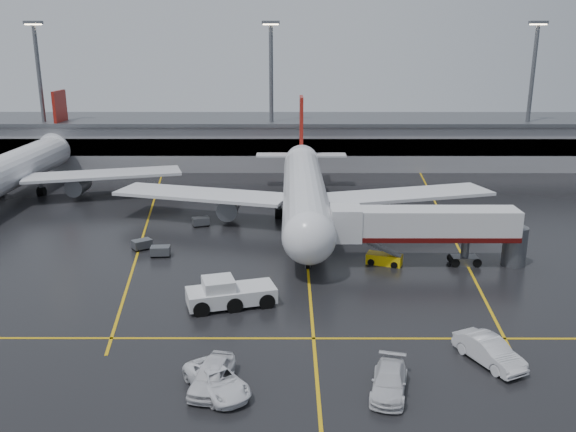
{
  "coord_description": "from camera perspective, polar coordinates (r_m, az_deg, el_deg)",
  "views": [
    {
      "loc": [
        -1.87,
        -63.24,
        21.67
      ],
      "look_at": [
        -2.0,
        -2.0,
        4.0
      ],
      "focal_mm": 37.21,
      "sensor_mm": 36.0,
      "label": 1
    }
  ],
  "objects": [
    {
      "name": "service_van_a",
      "position": [
        40.22,
        -6.81,
        -15.32
      ],
      "size": [
        5.33,
        6.13,
        1.57
      ],
      "primitive_type": "imported",
      "rotation": [
        0.0,
        0.0,
        0.6
      ],
      "color": "white",
      "rests_on": "ground"
    },
    {
      "name": "terminal",
      "position": [
        112.54,
        1.08,
        7.22
      ],
      "size": [
        122.0,
        19.0,
        8.6
      ],
      "color": "gray",
      "rests_on": "ground"
    },
    {
      "name": "jet_bridge",
      "position": [
        61.49,
        13.03,
        -1.1
      ],
      "size": [
        19.9,
        3.4,
        6.05
      ],
      "color": "silver",
      "rests_on": "ground"
    },
    {
      "name": "ground",
      "position": [
        66.88,
        1.72,
        -2.82
      ],
      "size": [
        220.0,
        220.0,
        0.0
      ],
      "primitive_type": "plane",
      "color": "black",
      "rests_on": "ground"
    },
    {
      "name": "service_van_b",
      "position": [
        40.39,
        9.65,
        -15.31
      ],
      "size": [
        3.36,
        5.7,
        1.55
      ],
      "primitive_type": "imported",
      "rotation": [
        0.0,
        0.0,
        -0.24
      ],
      "color": "silver",
      "rests_on": "ground"
    },
    {
      "name": "light_mast_right",
      "position": [
        113.5,
        22.22,
        11.3
      ],
      "size": [
        3.0,
        1.2,
        25.45
      ],
      "color": "#595B60",
      "rests_on": "ground"
    },
    {
      "name": "apron_line_centre",
      "position": [
        66.88,
        1.72,
        -2.81
      ],
      "size": [
        0.25,
        90.0,
        0.02
      ],
      "primitive_type": "cube",
      "color": "gold",
      "rests_on": "ground"
    },
    {
      "name": "pushback_tractor",
      "position": [
        51.77,
        -5.69,
        -7.44
      ],
      "size": [
        8.06,
        5.06,
        2.68
      ],
      "color": "silver",
      "rests_on": "ground"
    },
    {
      "name": "baggage_cart_b",
      "position": [
        67.29,
        -13.78,
        -2.61
      ],
      "size": [
        2.38,
        2.23,
        1.12
      ],
      "color": "#595B60",
      "rests_on": "ground"
    },
    {
      "name": "apron_line_left",
      "position": [
        78.5,
        -13.24,
        -0.36
      ],
      "size": [
        9.99,
        69.35,
        0.02
      ],
      "primitive_type": "cube",
      "rotation": [
        0.0,
        0.0,
        0.14
      ],
      "color": "gold",
      "rests_on": "ground"
    },
    {
      "name": "light_mast_mid",
      "position": [
        105.54,
        -1.61,
        12.18
      ],
      "size": [
        3.0,
        1.2,
        25.45
      ],
      "color": "#595B60",
      "rests_on": "ground"
    },
    {
      "name": "apron_line_right",
      "position": [
        78.92,
        14.7,
        -0.38
      ],
      "size": [
        7.57,
        69.64,
        0.02
      ],
      "primitive_type": "cube",
      "rotation": [
        0.0,
        0.0,
        -0.1
      ],
      "color": "gold",
      "rests_on": "ground"
    },
    {
      "name": "service_van_d",
      "position": [
        40.59,
        -7.27,
        -14.84
      ],
      "size": [
        3.05,
        5.53,
        1.78
      ],
      "primitive_type": "imported",
      "rotation": [
        0.0,
        0.0,
        -0.19
      ],
      "color": "silver",
      "rests_on": "ground"
    },
    {
      "name": "second_airliner",
      "position": [
        95.55,
        -24.78,
        4.08
      ],
      "size": [
        48.8,
        45.6,
        14.1
      ],
      "color": "silver",
      "rests_on": "ground"
    },
    {
      "name": "apron_line_stop",
      "position": [
        46.62,
        2.46,
        -11.6
      ],
      "size": [
        60.0,
        0.25,
        0.02
      ],
      "primitive_type": "cube",
      "color": "gold",
      "rests_on": "ground"
    },
    {
      "name": "main_airliner",
      "position": [
        75.03,
        1.55,
        2.63
      ],
      "size": [
        48.8,
        45.6,
        14.1
      ],
      "color": "silver",
      "rests_on": "ground"
    },
    {
      "name": "baggage_cart_c",
      "position": [
        74.46,
        -8.32,
        -0.5
      ],
      "size": [
        2.31,
        1.88,
        1.12
      ],
      "color": "#595B60",
      "rests_on": "ground"
    },
    {
      "name": "baggage_cart_a",
      "position": [
        64.69,
        -12.1,
        -3.26
      ],
      "size": [
        2.1,
        1.45,
        1.12
      ],
      "color": "#595B60",
      "rests_on": "ground"
    },
    {
      "name": "service_van_c",
      "position": [
        45.25,
        18.66,
        -12.11
      ],
      "size": [
        4.21,
        5.95,
        1.86
      ],
      "primitive_type": "imported",
      "rotation": [
        0.0,
        0.0,
        0.45
      ],
      "color": "silver",
      "rests_on": "ground"
    },
    {
      "name": "light_mast_left",
      "position": [
        113.97,
        -22.58,
        11.28
      ],
      "size": [
        3.0,
        1.2,
        25.45
      ],
      "color": "#595B60",
      "rests_on": "ground"
    },
    {
      "name": "belt_loader",
      "position": [
        61.88,
        9.18,
        -4.08
      ],
      "size": [
        3.85,
        2.67,
        2.25
      ],
      "color": "yellow",
      "rests_on": "ground"
    }
  ]
}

